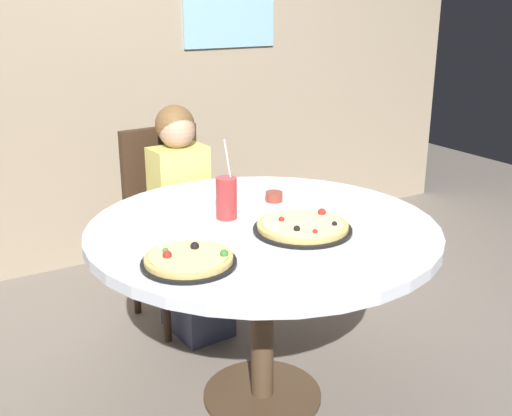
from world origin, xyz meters
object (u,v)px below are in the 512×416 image
at_px(plate_small, 209,189).
at_px(soda_cup, 226,198).
at_px(dining_table, 263,247).
at_px(pizza_cheese, 189,260).
at_px(pizza_veggie, 303,227).
at_px(sauce_bowl, 274,197).
at_px(chair_wooden, 170,214).
at_px(diner_child, 188,234).

bearing_deg(plate_small, soda_cup, -106.27).
relative_size(dining_table, pizza_cheese, 4.28).
relative_size(pizza_cheese, soda_cup, 0.99).
bearing_deg(pizza_veggie, pizza_cheese, -172.68).
bearing_deg(plate_small, sauce_bowl, -60.44).
distance_m(sauce_bowl, plate_small, 0.32).
bearing_deg(pizza_veggie, dining_table, 123.57).
distance_m(pizza_cheese, soda_cup, 0.45).
relative_size(pizza_veggie, sauce_bowl, 5.11).
xyz_separation_m(pizza_cheese, plate_small, (0.41, 0.69, -0.01)).
relative_size(dining_table, pizza_veggie, 3.65).
relative_size(chair_wooden, soda_cup, 3.10).
xyz_separation_m(sauce_bowl, plate_small, (-0.16, 0.28, -0.02)).
bearing_deg(dining_table, soda_cup, 121.82).
bearing_deg(pizza_cheese, chair_wooden, 70.19).
xyz_separation_m(diner_child, pizza_veggie, (0.08, -0.82, 0.28)).
bearing_deg(chair_wooden, dining_table, -89.60).
bearing_deg(chair_wooden, sauce_bowl, -73.92).
bearing_deg(chair_wooden, soda_cup, -95.80).
relative_size(chair_wooden, plate_small, 5.28).
height_order(chair_wooden, sauce_bowl, chair_wooden).
relative_size(soda_cup, plate_small, 1.71).
bearing_deg(plate_small, diner_child, 95.73).
xyz_separation_m(soda_cup, sauce_bowl, (0.27, 0.08, -0.06)).
bearing_deg(sauce_bowl, soda_cup, -162.56).
bearing_deg(sauce_bowl, pizza_cheese, -144.64).
height_order(diner_child, pizza_veggie, diner_child).
height_order(pizza_veggie, soda_cup, soda_cup).
relative_size(diner_child, plate_small, 6.01).
bearing_deg(pizza_veggie, diner_child, 95.70).
bearing_deg(pizza_cheese, soda_cup, 46.39).
xyz_separation_m(chair_wooden, soda_cup, (-0.08, -0.74, 0.30)).
distance_m(chair_wooden, soda_cup, 0.80).
distance_m(soda_cup, sauce_bowl, 0.28).
xyz_separation_m(dining_table, sauce_bowl, (0.18, 0.21, 0.11)).
bearing_deg(pizza_veggie, plate_small, 95.69).
height_order(soda_cup, plate_small, soda_cup).
relative_size(chair_wooden, pizza_veggie, 2.66).
bearing_deg(chair_wooden, diner_child, -86.51).
relative_size(pizza_veggie, pizza_cheese, 1.17).
distance_m(chair_wooden, sauce_bowl, 0.73).
xyz_separation_m(soda_cup, plate_small, (0.11, 0.36, -0.08)).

